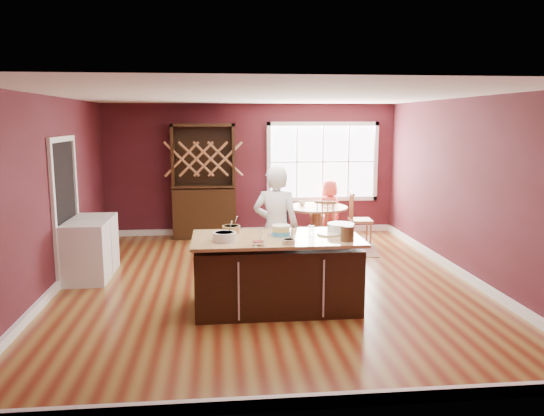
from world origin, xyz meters
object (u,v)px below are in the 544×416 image
(chair_south, at_px, (323,228))
(washer, at_px, (86,253))
(chair_north, at_px, (324,213))
(kitchen_island, at_px, (276,274))
(dryer, at_px, (96,243))
(high_chair, at_px, (277,217))
(baker, at_px, (276,229))
(seated_woman, at_px, (329,210))
(toddler, at_px, (275,201))
(dining_table, at_px, (316,218))
(hutch, at_px, (204,181))
(chair_east, at_px, (361,218))
(layer_cake, at_px, (281,230))

(chair_south, relative_size, washer, 1.07)
(chair_north, xyz_separation_m, washer, (-4.09, -2.72, -0.04))
(kitchen_island, xyz_separation_m, chair_north, (1.43, 4.05, 0.05))
(washer, distance_m, dryer, 0.64)
(kitchen_island, xyz_separation_m, washer, (-2.66, 1.32, 0.01))
(chair_south, height_order, high_chair, high_chair)
(chair_north, height_order, high_chair, high_chair)
(baker, distance_m, seated_woman, 3.38)
(dryer, bearing_deg, toddler, 28.87)
(dining_table, height_order, chair_north, chair_north)
(chair_south, xyz_separation_m, washer, (-3.78, -1.24, -0.03))
(baker, relative_size, hutch, 0.77)
(chair_east, xyz_separation_m, seated_woman, (-0.52, 0.46, 0.09))
(chair_east, bearing_deg, high_chair, 84.41)
(chair_east, height_order, washer, chair_east)
(high_chair, height_order, toddler, high_chair)
(chair_north, height_order, toddler, chair_north)
(chair_north, xyz_separation_m, high_chair, (-1.02, -0.49, 0.03))
(toddler, bearing_deg, seated_woman, 6.53)
(hutch, bearing_deg, kitchen_island, -76.85)
(chair_north, distance_m, seated_woman, 0.31)
(chair_east, bearing_deg, chair_north, 40.88)
(chair_east, height_order, chair_north, chair_east)
(toddler, bearing_deg, chair_south, -55.27)
(toddler, height_order, washer, toddler)
(chair_east, bearing_deg, dining_table, 94.76)
(kitchen_island, relative_size, washer, 2.37)
(chair_north, bearing_deg, layer_cake, 36.19)
(layer_cake, relative_size, washer, 0.37)
(chair_south, bearing_deg, baker, -99.57)
(kitchen_island, xyz_separation_m, chair_east, (1.99, 3.31, 0.07))
(washer, bearing_deg, high_chair, 36.05)
(kitchen_island, distance_m, dryer, 3.31)
(baker, xyz_separation_m, seated_woman, (1.41, 3.06, -0.28))
(chair_east, bearing_deg, layer_cake, 152.70)
(toddler, bearing_deg, dining_table, -25.02)
(chair_south, distance_m, dryer, 3.83)
(hutch, bearing_deg, baker, -73.29)
(chair_south, xyz_separation_m, dryer, (-3.78, -0.60, -0.03))
(kitchen_island, relative_size, chair_east, 2.05)
(high_chair, height_order, washer, high_chair)
(chair_south, height_order, toddler, chair_south)
(hutch, xyz_separation_m, washer, (-1.66, -2.94, -0.70))
(hutch, distance_m, washer, 3.45)
(layer_cake, xyz_separation_m, washer, (-2.72, 1.26, -0.54))
(layer_cake, xyz_separation_m, hutch, (-1.06, 4.20, 0.16))
(seated_woman, distance_m, washer, 4.81)
(layer_cake, bearing_deg, toddler, 84.98)
(kitchen_island, height_order, layer_cake, layer_cake)
(layer_cake, xyz_separation_m, chair_east, (1.93, 3.24, -0.47))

